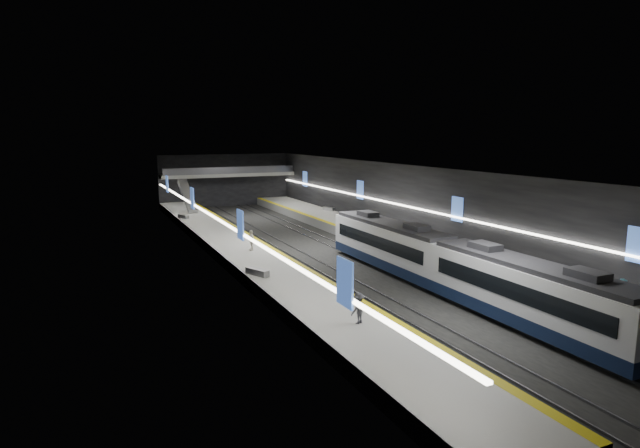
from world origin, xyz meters
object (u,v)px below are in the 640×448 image
passenger_right_b (622,296)px  passenger_left_a (251,240)px  bench_left_near (257,272)px  escalator (187,196)px  passenger_right_a (390,229)px  train (447,263)px  bench_right_far (329,209)px  bench_left_far (183,217)px  passenger_left_b (359,309)px

passenger_right_b → passenger_left_a: (-14.51, 24.52, -0.08)m
bench_left_near → passenger_right_b: 23.30m
escalator → passenger_right_b: escalator is taller
passenger_left_a → passenger_right_a: bearing=85.2°
train → bench_left_near: train is taller
escalator → bench_left_near: bearing=-92.8°
bench_right_far → train: bearing=-123.9°
bench_left_far → train: bearing=-91.8°
bench_left_near → passenger_left_b: size_ratio=1.19×
passenger_left_b → passenger_right_a: bearing=-146.4°
bench_left_near → bench_left_far: (-0.10, 28.88, -0.03)m
passenger_right_b → passenger_left_a: bearing=99.6°
escalator → bench_right_far: 18.93m
train → passenger_right_b: size_ratio=15.23×
train → escalator: size_ratio=3.76×
train → escalator: bearing=103.3°
passenger_right_b → passenger_left_a: size_ratio=1.09×
bench_right_far → passenger_left_b: bearing=-135.4°
bench_left_far → bench_right_far: size_ratio=0.98×
passenger_right_a → bench_left_far: bearing=22.0°
train → passenger_right_b: bearing=-63.7°
passenger_right_a → passenger_right_b: (0.27, -24.66, 0.18)m
train → passenger_left_b: 11.09m
passenger_right_a → passenger_right_b: passenger_right_b is taller
bench_left_near → passenger_left_a: passenger_left_a is taller
passenger_left_a → bench_left_near: bearing=-19.5°
bench_right_far → passenger_left_a: bearing=-152.9°
bench_left_far → bench_right_far: bearing=-24.2°
train → passenger_left_b: train is taller
bench_right_far → passenger_right_b: size_ratio=0.93×
train → bench_left_near: size_ratio=14.82×
passenger_left_a → passenger_left_b: bearing=-5.7°
bench_left_near → passenger_right_b: size_ratio=1.03×
bench_left_far → passenger_right_a: bearing=-71.7°
bench_right_far → passenger_right_a: 19.45m
bench_right_far → passenger_right_b: bearing=-115.1°
escalator → bench_left_near: escalator is taller
passenger_right_a → passenger_right_b: 24.66m
bench_left_near → passenger_left_a: bearing=51.8°
escalator → bench_left_far: (-1.83, -6.86, -1.68)m
bench_left_far → passenger_right_a: (16.40, -20.59, 0.59)m
train → passenger_right_a: 15.56m
passenger_left_b → passenger_left_a: bearing=-111.2°
bench_left_far → passenger_left_a: size_ratio=0.99×
passenger_right_b → passenger_left_a: passenger_right_b is taller
passenger_right_b → passenger_left_a: 28.49m
train → passenger_right_a: size_ratio=18.57×
escalator → bench_left_near: (-1.73, -35.74, -1.65)m
passenger_right_a → passenger_right_b: size_ratio=0.82×
bench_left_far → passenger_left_a: passenger_left_a is taller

